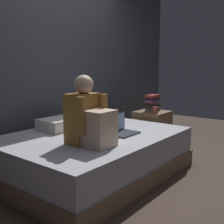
{
  "coord_description": "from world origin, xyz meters",
  "views": [
    {
      "loc": [
        -2.42,
        -1.72,
        1.2
      ],
      "look_at": [
        -0.11,
        0.1,
        0.72
      ],
      "focal_mm": 44.71,
      "sensor_mm": 36.0,
      "label": 1
    }
  ],
  "objects": [
    {
      "name": "bed",
      "position": [
        -0.2,
        0.3,
        0.23
      ],
      "size": [
        2.0,
        1.5,
        0.47
      ],
      "color": "#7A6047",
      "rests_on": "ground_plane"
    },
    {
      "name": "wall_back",
      "position": [
        0.0,
        1.2,
        1.35
      ],
      "size": [
        5.6,
        0.1,
        2.7
      ],
      "primitive_type": "cube",
      "color": "#424751",
      "rests_on": "ground_plane"
    },
    {
      "name": "book_stack",
      "position": [
        1.13,
        0.32,
        0.67
      ],
      "size": [
        0.23,
        0.17,
        0.24
      ],
      "color": "teal",
      "rests_on": "nightstand"
    },
    {
      "name": "ground_plane",
      "position": [
        0.0,
        0.0,
        0.0
      ],
      "size": [
        8.0,
        8.0,
        0.0
      ],
      "primitive_type": "plane",
      "color": "#47382D"
    },
    {
      "name": "person_sitting",
      "position": [
        -0.54,
        0.04,
        0.72
      ],
      "size": [
        0.39,
        0.44,
        0.66
      ],
      "color": "olive",
      "rests_on": "bed"
    },
    {
      "name": "mug",
      "position": [
        0.97,
        0.18,
        0.6
      ],
      "size": [
        0.08,
        0.08,
        0.09
      ],
      "primitive_type": "cylinder",
      "color": "#933833",
      "rests_on": "nightstand"
    },
    {
      "name": "laptop",
      "position": [
        -0.02,
        0.05,
        0.53
      ],
      "size": [
        0.32,
        0.23,
        0.22
      ],
      "color": "#333842",
      "rests_on": "bed"
    },
    {
      "name": "nightstand",
      "position": [
        1.1,
        0.3,
        0.28
      ],
      "size": [
        0.44,
        0.46,
        0.56
      ],
      "color": "brown",
      "rests_on": "ground_plane"
    },
    {
      "name": "pillow",
      "position": [
        -0.22,
        0.75,
        0.54
      ],
      "size": [
        0.56,
        0.36,
        0.13
      ],
      "primitive_type": "cube",
      "color": "silver",
      "rests_on": "bed"
    }
  ]
}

